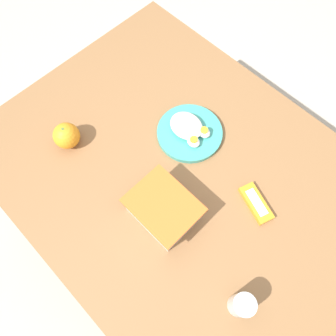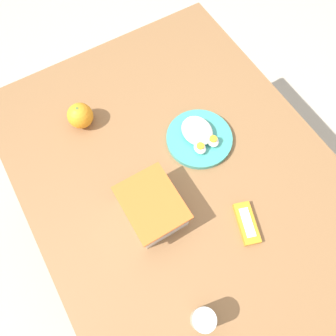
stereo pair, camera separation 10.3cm
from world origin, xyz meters
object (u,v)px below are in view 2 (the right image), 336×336
at_px(food_container, 152,207).
at_px(drinking_glass, 203,320).
at_px(orange_fruit, 80,116).
at_px(rice_plate, 199,137).
at_px(candy_bar, 247,223).

height_order(food_container, drinking_glass, same).
distance_m(orange_fruit, rice_plate, 0.40).
relative_size(orange_fruit, candy_bar, 0.63).
relative_size(orange_fruit, drinking_glass, 0.95).
bearing_deg(food_container, orange_fruit, 7.03).
bearing_deg(drinking_glass, food_container, -6.50).
bearing_deg(orange_fruit, candy_bar, -154.83).
xyz_separation_m(food_container, rice_plate, (0.14, -0.26, -0.02)).
bearing_deg(food_container, drinking_glass, 173.50).
bearing_deg(rice_plate, orange_fruit, 49.77).
bearing_deg(rice_plate, food_container, 118.50).
distance_m(food_container, drinking_glass, 0.33).
bearing_deg(candy_bar, food_container, 51.31).
relative_size(candy_bar, drinking_glass, 1.50).
relative_size(food_container, drinking_glass, 2.15).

